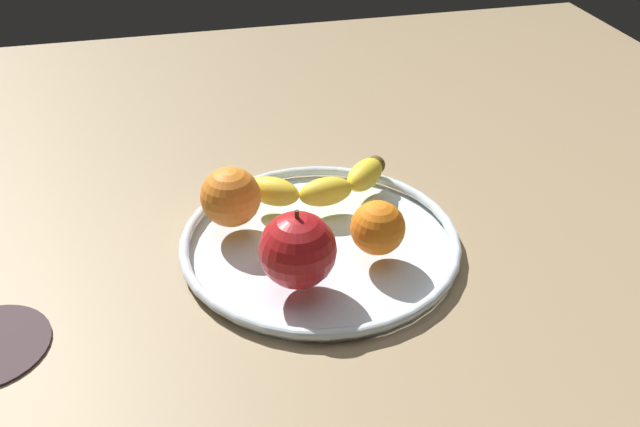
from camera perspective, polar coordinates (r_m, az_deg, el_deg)
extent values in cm
cube|color=#957E5C|center=(81.43, 0.00, -3.96)|extent=(155.26, 155.26, 4.00)
cylinder|color=silver|center=(80.03, 0.00, -2.67)|extent=(31.22, 31.22, 0.60)
torus|color=silver|center=(79.50, 0.00, -2.15)|extent=(32.52, 32.52, 1.20)
ellipsoid|color=yellow|center=(83.86, -3.91, 1.85)|extent=(7.58, 6.69, 3.52)
ellipsoid|color=yellow|center=(83.61, 0.47, 1.83)|extent=(7.07, 4.15, 3.52)
ellipsoid|color=yellow|center=(87.19, 3.75, 3.23)|extent=(7.28, 7.26, 3.52)
ellipsoid|color=brown|center=(89.53, 4.69, 4.08)|extent=(3.15, 3.16, 2.46)
sphere|color=#B01A1D|center=(70.18, -1.87, -3.05)|extent=(8.11, 8.11, 8.11)
cylinder|color=#593819|center=(67.69, -1.94, -0.19)|extent=(0.44, 0.44, 1.20)
sphere|color=orange|center=(75.31, 4.82, -1.19)|extent=(6.10, 6.10, 6.10)
sphere|color=orange|center=(79.99, -7.44, 1.38)|extent=(7.07, 7.07, 7.07)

